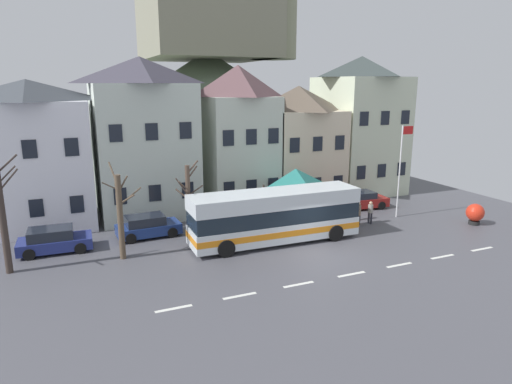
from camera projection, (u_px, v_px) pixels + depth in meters
name	position (u px, v px, depth m)	size (l,w,h in m)	color
ground_plane	(320.00, 255.00, 25.16)	(40.00, 60.00, 0.07)	#4D4D54
townhouse_00	(34.00, 155.00, 29.33)	(6.88, 6.37, 9.59)	white
townhouse_01	(144.00, 138.00, 32.04)	(6.69, 6.70, 11.13)	silver
townhouse_02	(239.00, 138.00, 34.04)	(5.17, 5.10, 10.65)	beige
townhouse_03	(298.00, 143.00, 36.85)	(5.90, 6.36, 9.16)	beige
townhouse_04	(359.00, 125.00, 39.19)	(6.11, 6.93, 11.58)	beige
hilltop_castle	(209.00, 103.00, 52.43)	(41.31, 41.31, 20.91)	#596953
transit_bus	(275.00, 217.00, 26.71)	(10.35, 2.78, 3.15)	silver
bus_shelter	(296.00, 178.00, 30.59)	(3.60, 3.60, 3.70)	#473D33
parked_car_00	(148.00, 226.00, 27.92)	(3.93, 2.08, 1.36)	navy
parked_car_01	(359.00, 200.00, 34.29)	(4.31, 2.17, 1.31)	maroon
parked_car_02	(54.00, 240.00, 25.37)	(3.98, 2.05, 1.40)	navy
pedestrian_00	(332.00, 210.00, 30.72)	(0.33, 0.31, 1.62)	#38332D
pedestrian_01	(359.00, 213.00, 30.19)	(0.35, 0.32, 1.58)	#2D2D38
pedestrian_02	(370.00, 211.00, 30.47)	(0.34, 0.34, 1.56)	#2D2D38
pedestrian_03	(358.00, 208.00, 31.27)	(0.35, 0.35, 1.47)	#2D2D38
public_bench	(304.00, 205.00, 33.62)	(1.43, 0.48, 0.87)	#473828
flagpole	(401.00, 164.00, 31.39)	(0.95, 0.10, 6.53)	silver
harbour_buoy	(475.00, 213.00, 30.32)	(1.19, 1.19, 1.44)	black
bare_tree_00	(2.00, 215.00, 21.98)	(2.04, 1.20, 5.95)	#382D28
bare_tree_01	(120.00, 215.00, 23.99)	(2.07, 1.63, 5.22)	brown
bare_tree_02	(188.00, 203.00, 26.12)	(1.75, 1.03, 4.99)	#47382D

